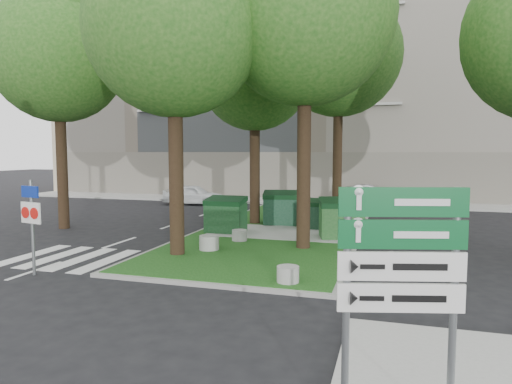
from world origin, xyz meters
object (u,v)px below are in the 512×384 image
at_px(bollard_right, 288,274).
at_px(litter_bin, 332,221).
at_px(tree_median_near_left, 177,11).
at_px(traffic_sign_pole, 32,214).
at_px(bollard_left, 209,243).
at_px(bollard_mid, 240,235).
at_px(tree_median_mid, 257,63).
at_px(car_white, 193,195).
at_px(tree_street_left, 60,43).
at_px(dumpster_c, 316,214).
at_px(dumpster_b, 281,208).
at_px(dumpster_d, 341,219).
at_px(tree_median_far, 341,42).
at_px(directional_sign, 401,272).
at_px(dumpster_a, 226,215).
at_px(car_silver, 370,195).

height_order(bollard_right, litter_bin, litter_bin).
xyz_separation_m(tree_median_near_left, traffic_sign_pole, (-2.79, -2.92, -5.72)).
height_order(bollard_left, bollard_mid, bollard_left).
bearing_deg(tree_median_near_left, traffic_sign_pole, -133.64).
bearing_deg(tree_median_mid, bollard_mid, -82.09).
bearing_deg(car_white, tree_street_left, 164.98).
bearing_deg(dumpster_c, dumpster_b, 158.02).
bearing_deg(litter_bin, tree_median_mid, 171.15).
xyz_separation_m(dumpster_d, bollard_right, (-0.60, -6.06, -0.51)).
distance_m(tree_median_far, bollard_mid, 11.00).
relative_size(bollard_right, directional_sign, 0.20).
bearing_deg(tree_median_near_left, dumpster_a, 89.92).
bearing_deg(tree_street_left, dumpster_d, 2.53).
relative_size(tree_median_near_left, dumpster_d, 5.90).
bearing_deg(directional_sign, bollard_mid, 103.13).
bearing_deg(bollard_right, tree_median_far, 90.53).
distance_m(bollard_right, car_silver, 17.65).
distance_m(tree_median_near_left, car_silver, 17.63).
relative_size(dumpster_b, dumpster_d, 0.96).
height_order(dumpster_c, car_white, dumpster_c).
bearing_deg(tree_street_left, tree_median_mid, 21.80).
relative_size(tree_median_near_left, bollard_left, 16.74).
distance_m(dumpster_d, car_white, 13.33).
xyz_separation_m(litter_bin, car_silver, (1.09, 9.57, 0.19)).
relative_size(tree_median_near_left, dumpster_b, 6.12).
height_order(tree_median_mid, directional_sign, tree_median_mid).
bearing_deg(car_silver, dumpster_b, 157.64).
distance_m(tree_median_near_left, car_white, 15.56).
height_order(dumpster_b, bollard_mid, dumpster_b).
bearing_deg(bollard_left, bollard_right, -41.56).
bearing_deg(dumpster_a, car_white, 122.06).
distance_m(tree_street_left, car_white, 11.87).
xyz_separation_m(dumpster_a, dumpster_d, (4.41, 0.09, 0.03)).
distance_m(tree_street_left, dumpster_a, 9.82).
bearing_deg(tree_street_left, dumpster_b, 18.93).
relative_size(tree_median_far, dumpster_b, 6.93).
bearing_deg(bollard_left, car_white, 116.56).
height_order(dumpster_a, bollard_right, dumpster_a).
relative_size(tree_median_near_left, dumpster_a, 7.00).
bearing_deg(tree_median_near_left, car_silver, 72.47).
bearing_deg(traffic_sign_pole, dumpster_b, 77.33).
bearing_deg(bollard_right, traffic_sign_pole, -172.52).
bearing_deg(car_white, dumpster_b, -138.36).
bearing_deg(dumpster_c, bollard_mid, -122.66).
distance_m(dumpster_a, bollard_left, 3.22).
distance_m(dumpster_d, traffic_sign_pole, 10.02).
xyz_separation_m(dumpster_a, bollard_right, (3.80, -5.97, -0.47)).
height_order(dumpster_d, car_white, dumpster_d).
relative_size(tree_median_near_left, litter_bin, 16.89).
distance_m(tree_median_near_left, tree_median_mid, 6.53).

